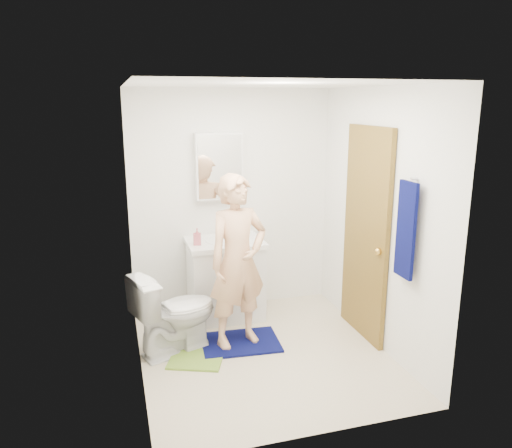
{
  "coord_description": "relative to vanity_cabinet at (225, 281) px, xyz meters",
  "views": [
    {
      "loc": [
        -1.23,
        -3.99,
        2.28
      ],
      "look_at": [
        -0.0,
        0.25,
        1.18
      ],
      "focal_mm": 35.0,
      "sensor_mm": 36.0,
      "label": 1
    }
  ],
  "objects": [
    {
      "name": "green_rug",
      "position": [
        -0.47,
        -0.85,
        -0.39
      ],
      "size": [
        0.58,
        0.54,
        0.02
      ],
      "primitive_type": "cube",
      "rotation": [
        0.0,
        0.0,
        -0.37
      ],
      "color": "olive",
      "rests_on": "floor"
    },
    {
      "name": "countertop",
      "position": [
        0.0,
        0.0,
        0.43
      ],
      "size": [
        0.79,
        0.59,
        0.05
      ],
      "primitive_type": "cube",
      "color": "white",
      "rests_on": "vanity_cabinet"
    },
    {
      "name": "wall_left",
      "position": [
        -0.96,
        -0.91,
        0.8
      ],
      "size": [
        0.02,
        2.4,
        2.4
      ],
      "primitive_type": "cube",
      "color": "white",
      "rests_on": "ground"
    },
    {
      "name": "ceiling",
      "position": [
        0.15,
        -0.91,
        2.01
      ],
      "size": [
        2.2,
        2.4,
        0.02
      ],
      "primitive_type": "cube",
      "color": "white",
      "rests_on": "ground"
    },
    {
      "name": "vanity_cabinet",
      "position": [
        0.0,
        0.0,
        0.0
      ],
      "size": [
        0.75,
        0.55,
        0.8
      ],
      "primitive_type": "cube",
      "color": "white",
      "rests_on": "floor"
    },
    {
      "name": "floor",
      "position": [
        0.15,
        -0.91,
        -0.41
      ],
      "size": [
        2.2,
        2.4,
        0.02
      ],
      "primitive_type": "cube",
      "color": "beige",
      "rests_on": "ground"
    },
    {
      "name": "man",
      "position": [
        -0.03,
        -0.66,
        0.43
      ],
      "size": [
        0.68,
        0.54,
        1.62
      ],
      "primitive_type": "imported",
      "rotation": [
        0.0,
        0.0,
        0.28
      ],
      "color": "#E3AB7F",
      "rests_on": "bath_mat"
    },
    {
      "name": "medicine_cabinet",
      "position": [
        0.0,
        0.22,
        1.2
      ],
      "size": [
        0.5,
        0.12,
        0.7
      ],
      "primitive_type": "cube",
      "color": "white",
      "rests_on": "wall_back"
    },
    {
      "name": "towel",
      "position": [
        1.18,
        -1.48,
        0.85
      ],
      "size": [
        0.03,
        0.24,
        0.8
      ],
      "primitive_type": "cube",
      "color": "#070B48",
      "rests_on": "wall_right"
    },
    {
      "name": "door",
      "position": [
        1.22,
        -0.76,
        0.62
      ],
      "size": [
        0.05,
        0.8,
        2.05
      ],
      "primitive_type": "cube",
      "color": "olive",
      "rests_on": "ground"
    },
    {
      "name": "door_knob",
      "position": [
        1.18,
        -1.08,
        0.55
      ],
      "size": [
        0.07,
        0.07,
        0.07
      ],
      "primitive_type": "sphere",
      "color": "gold",
      "rests_on": "door"
    },
    {
      "name": "towel_hook",
      "position": [
        1.22,
        -1.48,
        1.27
      ],
      "size": [
        0.06,
        0.02,
        0.02
      ],
      "primitive_type": "cylinder",
      "rotation": [
        0.0,
        1.57,
        0.0
      ],
      "color": "silver",
      "rests_on": "wall_right"
    },
    {
      "name": "bath_mat",
      "position": [
        -0.01,
        -0.66,
        -0.39
      ],
      "size": [
        0.77,
        0.58,
        0.02
      ],
      "primitive_type": "cube",
      "rotation": [
        0.0,
        0.0,
        -0.08
      ],
      "color": "#070B48",
      "rests_on": "floor"
    },
    {
      "name": "wall_right",
      "position": [
        1.26,
        -0.91,
        0.8
      ],
      "size": [
        0.02,
        2.4,
        2.4
      ],
      "primitive_type": "cube",
      "color": "white",
      "rests_on": "ground"
    },
    {
      "name": "faucet",
      "position": [
        0.0,
        0.18,
        0.51
      ],
      "size": [
        0.03,
        0.03,
        0.12
      ],
      "primitive_type": "cylinder",
      "color": "silver",
      "rests_on": "countertop"
    },
    {
      "name": "toilet",
      "position": [
        -0.62,
        -0.63,
        -0.01
      ],
      "size": [
        0.86,
        0.66,
        0.78
      ],
      "primitive_type": "imported",
      "rotation": [
        0.0,
        0.0,
        1.91
      ],
      "color": "white",
      "rests_on": "floor"
    },
    {
      "name": "wall_back",
      "position": [
        0.15,
        0.3,
        0.8
      ],
      "size": [
        2.2,
        0.02,
        2.4
      ],
      "primitive_type": "cube",
      "color": "white",
      "rests_on": "ground"
    },
    {
      "name": "mirror_panel",
      "position": [
        0.0,
        0.16,
        1.2
      ],
      "size": [
        0.46,
        0.01,
        0.66
      ],
      "primitive_type": "cube",
      "color": "white",
      "rests_on": "wall_back"
    },
    {
      "name": "wall_front",
      "position": [
        0.15,
        -2.12,
        0.8
      ],
      "size": [
        2.2,
        0.02,
        2.4
      ],
      "primitive_type": "cube",
      "color": "white",
      "rests_on": "ground"
    },
    {
      "name": "toothbrush_cup",
      "position": [
        0.19,
        0.12,
        0.5
      ],
      "size": [
        0.16,
        0.16,
        0.1
      ],
      "primitive_type": "imported",
      "rotation": [
        0.0,
        0.0,
        -0.21
      ],
      "color": "#603A81",
      "rests_on": "countertop"
    },
    {
      "name": "sink_basin",
      "position": [
        0.0,
        0.0,
        0.44
      ],
      "size": [
        0.4,
        0.4,
        0.03
      ],
      "primitive_type": "cylinder",
      "color": "white",
      "rests_on": "countertop"
    },
    {
      "name": "soap_dispenser",
      "position": [
        -0.3,
        -0.07,
        0.54
      ],
      "size": [
        0.09,
        0.09,
        0.17
      ],
      "primitive_type": "imported",
      "rotation": [
        0.0,
        0.0,
        -0.18
      ],
      "color": "#D0616F",
      "rests_on": "countertop"
    }
  ]
}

